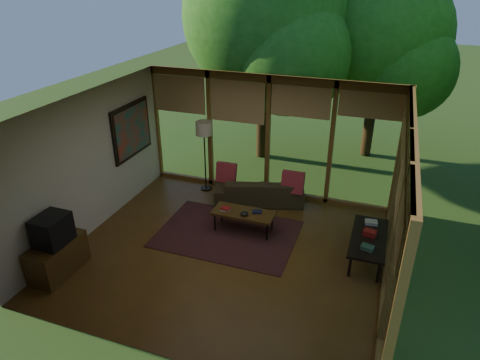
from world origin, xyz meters
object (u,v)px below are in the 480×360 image
at_px(side_console, 369,239).
at_px(media_cabinet, 58,257).
at_px(sofa, 259,190).
at_px(coffee_table, 243,214).
at_px(floor_lamp, 204,132).
at_px(television, 52,230).

bearing_deg(side_console, media_cabinet, -156.27).
height_order(media_cabinet, side_console, media_cabinet).
height_order(sofa, media_cabinet, media_cabinet).
height_order(sofa, coffee_table, sofa).
bearing_deg(media_cabinet, coffee_table, 41.91).
height_order(coffee_table, side_console, side_console).
relative_size(floor_lamp, side_console, 1.18).
relative_size(media_cabinet, television, 1.82).
bearing_deg(sofa, media_cabinet, 38.21).
bearing_deg(sofa, television, 38.43).
bearing_deg(coffee_table, media_cabinet, -138.09).
bearing_deg(floor_lamp, coffee_table, -44.74).
bearing_deg(sofa, side_console, 133.80).
relative_size(sofa, side_console, 1.38).
relative_size(sofa, coffee_table, 1.61).
xyz_separation_m(television, coffee_table, (2.50, 2.26, -0.46)).
bearing_deg(coffee_table, floor_lamp, 135.26).
bearing_deg(television, media_cabinet, 180.00).
bearing_deg(side_console, floor_lamp, 158.04).
height_order(media_cabinet, coffee_table, media_cabinet).
bearing_deg(sofa, floor_lamp, -23.55).
relative_size(media_cabinet, coffee_table, 0.83).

